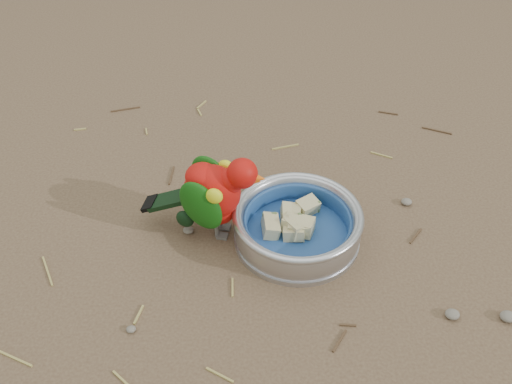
{
  "coord_description": "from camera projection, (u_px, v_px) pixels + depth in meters",
  "views": [
    {
      "loc": [
        -0.06,
        -0.65,
        0.69
      ],
      "look_at": [
        -0.04,
        0.05,
        0.08
      ],
      "focal_mm": 40.0,
      "sensor_mm": 36.0,
      "label": 1
    }
  ],
  "objects": [
    {
      "name": "ground",
      "position": [
        283.0,
        250.0,
        0.94
      ],
      "size": [
        60.0,
        60.0,
        0.0
      ],
      "primitive_type": "plane",
      "color": "brown"
    },
    {
      "name": "food_bowl",
      "position": [
        297.0,
        236.0,
        0.95
      ],
      "size": [
        0.21,
        0.21,
        0.02
      ],
      "primitive_type": "cylinder",
      "color": "#B2B2BA",
      "rests_on": "ground"
    },
    {
      "name": "ground_debris",
      "position": [
        260.0,
        209.0,
        1.01
      ],
      "size": [
        0.9,
        0.8,
        0.01
      ],
      "primitive_type": null,
      "color": "#A59550",
      "rests_on": "ground"
    },
    {
      "name": "lory_parrot",
      "position": [
        214.0,
        198.0,
        0.92
      ],
      "size": [
        0.2,
        0.13,
        0.15
      ],
      "primitive_type": null,
      "rotation": [
        0.0,
        0.0,
        -1.79
      ],
      "color": "#B60F0A",
      "rests_on": "ground"
    },
    {
      "name": "bowl_wall",
      "position": [
        297.0,
        223.0,
        0.93
      ],
      "size": [
        0.21,
        0.21,
        0.04
      ],
      "primitive_type": null,
      "color": "#B2B2BA",
      "rests_on": "food_bowl"
    },
    {
      "name": "fruit_wedges",
      "position": [
        297.0,
        226.0,
        0.94
      ],
      "size": [
        0.13,
        0.13,
        0.03
      ],
      "primitive_type": null,
      "color": "#C4B982",
      "rests_on": "food_bowl"
    }
  ]
}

